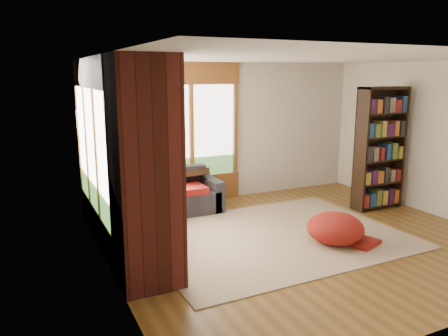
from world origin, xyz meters
name	(u,v)px	position (x,y,z in m)	size (l,w,h in m)	color
floor	(301,239)	(0.00, 0.00, 0.00)	(5.50, 5.50, 0.00)	brown
ceiling	(309,58)	(0.00, 0.00, 2.60)	(5.50, 5.50, 0.00)	white
wall_back	(228,132)	(0.00, 2.50, 1.30)	(5.50, 0.04, 2.60)	silver
wall_left	(107,171)	(-2.75, 0.00, 1.30)	(0.04, 5.00, 2.60)	silver
wall_right	(440,140)	(2.75, 0.00, 1.30)	(0.04, 5.00, 2.60)	silver
windows_back	(168,133)	(-1.20, 2.47, 1.35)	(2.82, 0.10, 1.90)	brown
windows_left	(93,150)	(-2.72, 1.20, 1.35)	(0.10, 2.62, 1.90)	brown
roller_blind	(84,116)	(-2.69, 2.03, 1.75)	(0.03, 0.72, 0.90)	#677A51
brick_chimney	(146,174)	(-2.40, -0.35, 1.30)	(0.70, 0.70, 2.60)	#471914
sectional_sofa	(141,206)	(-1.95, 1.70, 0.30)	(2.20, 2.20, 0.80)	#25252C
area_rug	(274,236)	(-0.31, 0.28, 0.01)	(3.74, 2.86, 0.01)	beige
bookshelf	(380,149)	(2.14, 0.71, 1.09)	(0.93, 0.31, 2.17)	black
pouf	(335,227)	(0.35, -0.32, 0.23)	(0.81, 0.81, 0.44)	maroon
dog_tan	(160,175)	(-1.65, 1.56, 0.81)	(1.10, 0.96, 0.54)	brown
dog_brindle	(145,187)	(-2.03, 1.08, 0.78)	(0.79, 0.98, 0.48)	#342319
throw_pillows	(139,174)	(-1.92, 1.85, 0.80)	(1.98, 1.68, 0.45)	#2D2217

